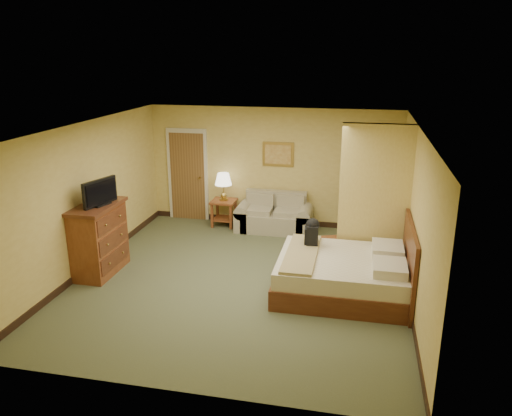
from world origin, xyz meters
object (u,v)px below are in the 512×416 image
(dresser, at_px, (99,239))
(bed, at_px, (349,274))
(loveseat, at_px, (274,218))
(coffee_table, at_px, (332,248))

(dresser, relative_size, bed, 0.57)
(dresser, distance_m, bed, 4.30)
(dresser, height_order, bed, dresser)
(loveseat, bearing_deg, bed, -57.70)
(coffee_table, xyz_separation_m, dresser, (-3.94, -1.22, 0.32))
(loveseat, distance_m, dresser, 3.81)
(loveseat, xyz_separation_m, dresser, (-2.60, -2.77, 0.36))
(coffee_table, distance_m, dresser, 4.13)
(dresser, xyz_separation_m, bed, (4.29, 0.10, -0.30))
(coffee_table, xyz_separation_m, bed, (0.35, -1.12, 0.02))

